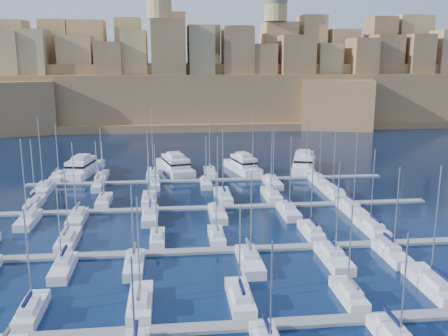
{
  "coord_description": "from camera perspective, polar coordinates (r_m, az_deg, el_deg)",
  "views": [
    {
      "loc": [
        -9.12,
        -82.75,
        28.82
      ],
      "look_at": [
        0.71,
        6.0,
        8.93
      ],
      "focal_mm": 40.0,
      "sensor_mm": 36.0,
      "label": 1
    }
  ],
  "objects": [
    {
      "name": "sailboat_15",
      "position": [
        80.93,
        -0.86,
        -7.77
      ],
      "size": [
        2.34,
        7.81,
        11.58
      ],
      "color": "silver",
      "rests_on": "ground"
    },
    {
      "name": "sailboat_35",
      "position": [
        97.4,
        14.42,
        -4.59
      ],
      "size": [
        3.0,
        10.0,
        15.82
      ],
      "color": "silver",
      "rests_on": "ground"
    },
    {
      "name": "sailboat_1",
      "position": [
        62.72,
        -21.15,
        -14.96
      ],
      "size": [
        2.45,
        8.18,
        12.84
      ],
      "color": "silver",
      "rests_on": "ground"
    },
    {
      "name": "sailboat_5",
      "position": [
        69.84,
        22.77,
        -12.16
      ],
      "size": [
        3.22,
        10.73,
        16.27
      ],
      "color": "silver",
      "rests_on": "ground"
    },
    {
      "name": "motor_yacht_a",
      "position": [
        129.85,
        -15.89,
        0.03
      ],
      "size": [
        8.85,
        19.09,
        5.25
      ],
      "color": "silver",
      "rests_on": "ground"
    },
    {
      "name": "sailboat_3",
      "position": [
        61.53,
        1.86,
        -14.62
      ],
      "size": [
        2.71,
        9.05,
        12.33
      ],
      "color": "silver",
      "rests_on": "ground"
    },
    {
      "name": "motor_yacht_d",
      "position": [
        132.73,
        9.11,
        0.62
      ],
      "size": [
        10.74,
        19.26,
        5.25
      ],
      "color": "silver",
      "rests_on": "ground"
    },
    {
      "name": "sailboat_30",
      "position": [
        95.0,
        -21.46,
        -5.52
      ],
      "size": [
        2.79,
        9.32,
        15.61
      ],
      "color": "silver",
      "rests_on": "ground"
    },
    {
      "name": "sailboat_16",
      "position": [
        84.22,
        9.96,
        -7.11
      ],
      "size": [
        2.62,
        8.73,
        14.51
      ],
      "color": "silver",
      "rests_on": "ground"
    },
    {
      "name": "pontoon_far",
      "position": [
        118.61,
        -1.73,
        -1.41
      ],
      "size": [
        84.0,
        2.0,
        0.4
      ],
      "primitive_type": "cube",
      "color": "slate",
      "rests_on": "ground"
    },
    {
      "name": "sailboat_36",
      "position": [
        126.35,
        -18.41,
        -0.93
      ],
      "size": [
        2.76,
        9.22,
        14.0
      ],
      "color": "silver",
      "rests_on": "ground"
    },
    {
      "name": "sailboat_19",
      "position": [
        72.87,
        -17.91,
        -10.76
      ],
      "size": [
        2.57,
        8.58,
        12.66
      ],
      "color": "silver",
      "rests_on": "ground"
    },
    {
      "name": "sailboat_21",
      "position": [
        71.58,
        2.97,
        -10.55
      ],
      "size": [
        2.95,
        9.84,
        13.98
      ],
      "color": "silver",
      "rests_on": "ground"
    },
    {
      "name": "fortified_city",
      "position": [
        238.59,
        -4.22,
        9.14
      ],
      "size": [
        460.0,
        108.95,
        59.52
      ],
      "color": "brown",
      "rests_on": "ground"
    },
    {
      "name": "sailboat_17",
      "position": [
        88.12,
        16.51,
        -6.56
      ],
      "size": [
        2.93,
        9.76,
        14.4
      ],
      "color": "silver",
      "rests_on": "ground"
    },
    {
      "name": "sailboat_37",
      "position": [
        124.3,
        -13.77,
        -0.87
      ],
      "size": [
        2.59,
        8.64,
        12.77
      ],
      "color": "silver",
      "rests_on": "ground"
    },
    {
      "name": "sailboat_43",
      "position": [
        114.84,
        -14.21,
        -2.0
      ],
      "size": [
        2.2,
        7.35,
        11.25
      ],
      "color": "silver",
      "rests_on": "ground"
    },
    {
      "name": "sailboat_23",
      "position": [
        78.07,
        18.6,
        -9.21
      ],
      "size": [
        2.65,
        8.82,
        14.09
      ],
      "color": "silver",
      "rests_on": "ground"
    },
    {
      "name": "sailboat_34",
      "position": [
        94.13,
        7.38,
        -4.89
      ],
      "size": [
        2.82,
        9.39,
        15.28
      ],
      "color": "silver",
      "rests_on": "ground"
    },
    {
      "name": "sailboat_41",
      "position": [
        127.76,
        9.43,
        -0.31
      ],
      "size": [
        2.5,
        8.33,
        13.56
      ],
      "color": "silver",
      "rests_on": "ground"
    },
    {
      "name": "sailboat_32",
      "position": [
        91.64,
        -8.43,
        -5.43
      ],
      "size": [
        2.83,
        9.43,
        12.95
      ],
      "color": "silver",
      "rests_on": "ground"
    },
    {
      "name": "sailboat_13",
      "position": [
        82.85,
        -17.38,
        -7.86
      ],
      "size": [
        2.76,
        9.2,
        12.54
      ],
      "color": "silver",
      "rests_on": "ground"
    },
    {
      "name": "sailboat_46",
      "position": [
        114.8,
        5.56,
        -1.65
      ],
      "size": [
        3.0,
        10.02,
        14.15
      ],
      "color": "silver",
      "rests_on": "ground"
    },
    {
      "name": "sailboat_33",
      "position": [
        91.89,
        -0.76,
        -5.22
      ],
      "size": [
        2.86,
        9.54,
        15.48
      ],
      "color": "silver",
      "rests_on": "ground"
    },
    {
      "name": "sailboat_38",
      "position": [
        123.92,
        -8.11,
        -0.65
      ],
      "size": [
        3.0,
        10.01,
        17.29
      ],
      "color": "silver",
      "rests_on": "ground"
    },
    {
      "name": "sailboat_20",
      "position": [
        71.5,
        -10.2,
        -10.79
      ],
      "size": [
        2.59,
        8.65,
        12.54
      ],
      "color": "silver",
      "rests_on": "ground"
    },
    {
      "name": "sailboat_14",
      "position": [
        80.56,
        -7.62,
        -7.97
      ],
      "size": [
        2.29,
        7.63,
        12.66
      ],
      "color": "silver",
      "rests_on": "ground"
    },
    {
      "name": "pontoon_near",
      "position": [
        57.26,
        3.88,
        -17.46
      ],
      "size": [
        84.0,
        2.0,
        0.4
      ],
      "primitive_type": "cube",
      "color": "slate",
      "rests_on": "ground"
    },
    {
      "name": "sailboat_4",
      "position": [
        64.21,
        14.09,
        -13.8
      ],
      "size": [
        2.43,
        8.09,
        12.16
      ],
      "color": "silver",
      "rests_on": "ground"
    },
    {
      "name": "motor_yacht_c",
      "position": [
        128.17,
        2.18,
        0.35
      ],
      "size": [
        8.25,
        16.54,
        5.25
      ],
      "color": "silver",
      "rests_on": "ground"
    },
    {
      "name": "sailboat_25",
      "position": [
        102.82,
        -13.55,
        -3.66
      ],
      "size": [
        2.62,
        8.74,
        13.0
      ],
      "color": "silver",
      "rests_on": "ground"
    },
    {
      "name": "sailboat_24",
      "position": [
        105.19,
        -20.82,
        -3.77
      ],
      "size": [
        2.49,
        8.31,
        13.62
      ],
      "color": "silver",
      "rests_on": "ground"
    },
    {
      "name": "motor_yacht_b",
      "position": [
        128.4,
        -5.62,
        0.32
      ],
      "size": [
        10.02,
        20.06,
        5.25
      ],
      "color": "silver",
      "rests_on": "ground"
    },
    {
      "name": "pontoon_mid_far",
      "position": [
        97.49,
        -0.68,
        -4.51
      ],
      "size": [
        84.0,
        2.0,
        0.4
      ],
      "primitive_type": "cube",
      "color": "slate",
      "rests_on": "ground"
    },
    {
      "name": "sailboat_39",
      "position": [
        124.08,
        -1.63,
        -0.52
      ],
      "size": [
        2.9,
        9.67,
        14.57
      ],
      "color": "silver",
      "rests_on": "ground"
    },
    {
      "name": "sailboat_45",
      "position": [
        113.78,
        -2.08,
        -1.75
      ],
      "size": [
        2.34,
        7.79,
        12.06
      ],
      "color": "silver",
      "rests_on": "ground"
    },
    {
      "name": "ground",
      "position": [
        88.1,
        -0.03,
        -6.54
      ],
      "size": [
        600.0,
        600.0,
        0.0
      ],
      "primitive_type": "plane",
      "color": "black",
      "rests_on": "ground"
    },
    {
      "name": "pontoon_mid_near",
      "position": [
        76.86,
        0.96,
        -9.3
      ],
      "size": [
        84.0,
        2.0,
        0.4
      ],
      "primitive_type": "cube",
      "color": "slate",
      "rests_on": "ground"
    },
    {
      "name": "sailboat_22",
      "position": [
        74.29,
        12.41,
        -9.94
      ],
      "size": [
        3.03,
        10.1,
        15.18
      ],
      "color": "silver",
      "rests_on": "ground"
    },
    {
      "name": "sailboat_47",
      "position": [
        118.08,
        10.77,
        -1.43
      ],
      "size": [
        2.65,
        8.85,
        13.16
      ],
      "color": "silver",
      "rests_on": "ground"
    },
    {
      "name": "sailboat_28",
      "position": [
        104.53,
        5.45,
        -3.08
      ],
      "size": [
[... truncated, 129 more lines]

